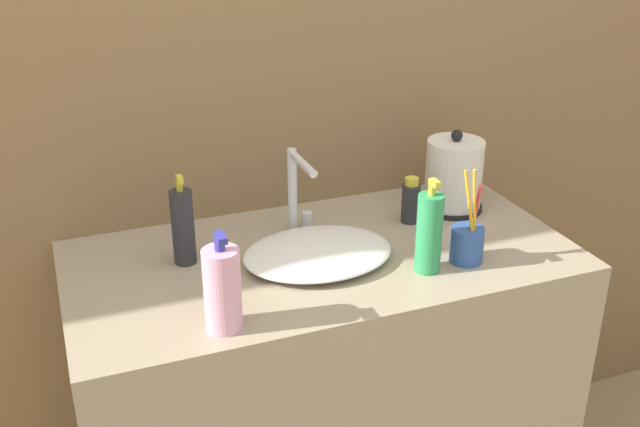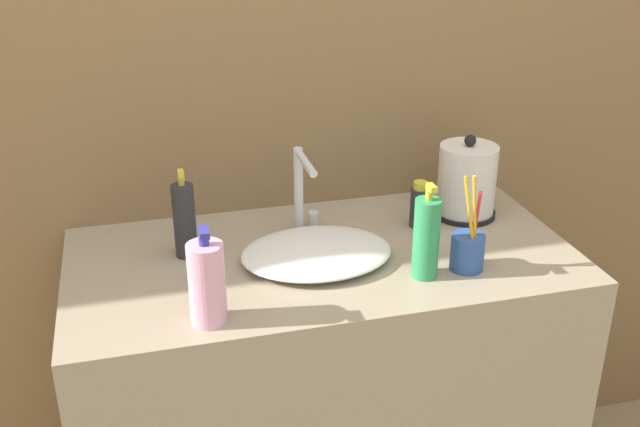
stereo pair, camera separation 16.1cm
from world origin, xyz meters
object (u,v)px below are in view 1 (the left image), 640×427
at_px(toothbrush_cup, 467,243).
at_px(lotion_bottle, 429,232).
at_px(electric_kettle, 454,177).
at_px(mouthwash_bottle, 183,226).
at_px(shampoo_bottle, 222,289).
at_px(hand_cream_bottle, 411,201).
at_px(faucet, 297,188).

relative_size(toothbrush_cup, lotion_bottle, 1.05).
height_order(electric_kettle, toothbrush_cup, toothbrush_cup).
height_order(electric_kettle, mouthwash_bottle, electric_kettle).
relative_size(toothbrush_cup, shampoo_bottle, 1.11).
bearing_deg(mouthwash_bottle, toothbrush_cup, -20.63).
height_order(toothbrush_cup, mouthwash_bottle, toothbrush_cup).
bearing_deg(hand_cream_bottle, shampoo_bottle, -151.51).
xyz_separation_m(shampoo_bottle, mouthwash_bottle, (-0.01, 0.28, 0.00)).
xyz_separation_m(electric_kettle, shampoo_bottle, (-0.67, -0.32, -0.00)).
bearing_deg(hand_cream_bottle, mouthwash_bottle, -178.94).
bearing_deg(toothbrush_cup, shampoo_bottle, -173.22).
height_order(electric_kettle, shampoo_bottle, electric_kettle).
bearing_deg(toothbrush_cup, mouthwash_bottle, 159.37).
xyz_separation_m(lotion_bottle, mouthwash_bottle, (-0.47, 0.22, -0.00)).
bearing_deg(faucet, electric_kettle, -1.12).
bearing_deg(toothbrush_cup, electric_kettle, 66.18).
relative_size(faucet, lotion_bottle, 0.97).
bearing_deg(lotion_bottle, electric_kettle, 50.99).
bearing_deg(shampoo_bottle, toothbrush_cup, 6.78).
height_order(faucet, hand_cream_bottle, faucet).
bearing_deg(toothbrush_cup, lotion_bottle, -176.66).
xyz_separation_m(electric_kettle, hand_cream_bottle, (-0.13, -0.03, -0.03)).
relative_size(lotion_bottle, mouthwash_bottle, 1.03).
bearing_deg(hand_cream_bottle, electric_kettle, 12.94).
distance_m(faucet, hand_cream_bottle, 0.28).
bearing_deg(lotion_bottle, hand_cream_bottle, 71.13).
bearing_deg(mouthwash_bottle, electric_kettle, 3.41).
xyz_separation_m(toothbrush_cup, lotion_bottle, (-0.10, -0.01, 0.04)).
bearing_deg(electric_kettle, mouthwash_bottle, -176.59).
distance_m(toothbrush_cup, shampoo_bottle, 0.56).
bearing_deg(faucet, hand_cream_bottle, -7.96).
relative_size(shampoo_bottle, hand_cream_bottle, 1.74).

